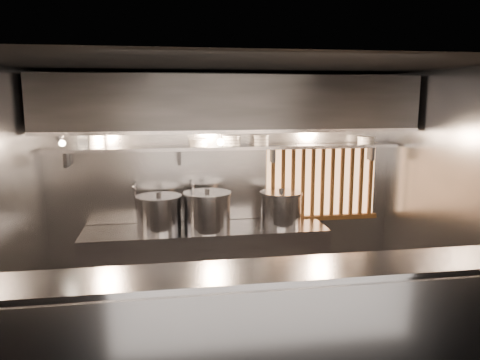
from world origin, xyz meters
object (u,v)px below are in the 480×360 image
object	(u,v)px
pendant_bulb	(221,142)
stock_pot_mid	(207,211)
stock_pot_right	(281,208)
heat_lamp	(60,138)
stock_pot_left	(159,213)

from	to	relation	value
pendant_bulb	stock_pot_mid	world-z (taller)	pendant_bulb
stock_pot_right	heat_lamp	bearing A→B (deg)	-173.47
stock_pot_right	stock_pot_mid	bearing A→B (deg)	-176.78
stock_pot_mid	stock_pot_right	size ratio (longest dim) A/B	1.35
heat_lamp	stock_pot_right	distance (m)	2.74
stock_pot_left	stock_pot_right	bearing A→B (deg)	-0.64
stock_pot_left	heat_lamp	bearing A→B (deg)	-163.34
stock_pot_left	stock_pot_right	xyz separation A→B (m)	(1.52, -0.02, 0.00)
stock_pot_right	pendant_bulb	bearing A→B (deg)	175.69
pendant_bulb	stock_pot_right	xyz separation A→B (m)	(0.76, -0.06, -0.85)
heat_lamp	pendant_bulb	size ratio (longest dim) A/B	1.87
pendant_bulb	stock_pot_left	xyz separation A→B (m)	(-0.76, -0.04, -0.85)
stock_pot_left	stock_pot_mid	size ratio (longest dim) A/B	0.75
stock_pot_mid	heat_lamp	bearing A→B (deg)	-171.57
stock_pot_left	stock_pot_mid	world-z (taller)	stock_pot_mid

